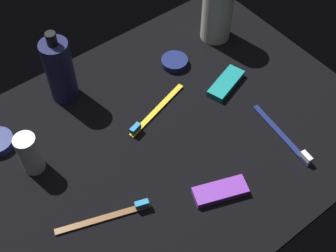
{
  "coord_description": "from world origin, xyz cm",
  "views": [
    {
      "loc": [
        35.37,
        46.0,
        78.69
      ],
      "look_at": [
        0.0,
        0.0,
        3.0
      ],
      "focal_mm": 49.69,
      "sensor_mm": 36.0,
      "label": 1
    }
  ],
  "objects_px": {
    "cream_tin_right": "(175,62)",
    "deodorant_stick": "(30,154)",
    "snack_bar_teal": "(226,83)",
    "bodywash_bottle": "(218,7)",
    "snack_bar_purple": "(220,191)",
    "toothbrush_brown": "(109,216)",
    "toothbrush_yellow": "(154,112)",
    "lotion_bottle": "(59,70)",
    "toothbrush_navy": "(285,137)"
  },
  "relations": [
    {
      "from": "cream_tin_right",
      "to": "deodorant_stick",
      "type": "bearing_deg",
      "value": 8.08
    },
    {
      "from": "snack_bar_teal",
      "to": "cream_tin_right",
      "type": "bearing_deg",
      "value": -85.85
    },
    {
      "from": "bodywash_bottle",
      "to": "snack_bar_purple",
      "type": "height_order",
      "value": "bodywash_bottle"
    },
    {
      "from": "bodywash_bottle",
      "to": "toothbrush_brown",
      "type": "distance_m",
      "value": 0.56
    },
    {
      "from": "cream_tin_right",
      "to": "snack_bar_teal",
      "type": "bearing_deg",
      "value": 111.94
    },
    {
      "from": "snack_bar_teal",
      "to": "toothbrush_yellow",
      "type": "bearing_deg",
      "value": -28.32
    },
    {
      "from": "toothbrush_brown",
      "to": "deodorant_stick",
      "type": "bearing_deg",
      "value": -72.77
    },
    {
      "from": "deodorant_stick",
      "to": "toothbrush_brown",
      "type": "relative_size",
      "value": 0.54
    },
    {
      "from": "snack_bar_purple",
      "to": "snack_bar_teal",
      "type": "height_order",
      "value": "same"
    },
    {
      "from": "lotion_bottle",
      "to": "snack_bar_purple",
      "type": "bearing_deg",
      "value": 105.0
    },
    {
      "from": "snack_bar_teal",
      "to": "cream_tin_right",
      "type": "xyz_separation_m",
      "value": [
        0.05,
        -0.13,
        0.0
      ]
    },
    {
      "from": "toothbrush_brown",
      "to": "snack_bar_teal",
      "type": "bearing_deg",
      "value": -163.7
    },
    {
      "from": "deodorant_stick",
      "to": "toothbrush_brown",
      "type": "distance_m",
      "value": 0.2
    },
    {
      "from": "deodorant_stick",
      "to": "toothbrush_yellow",
      "type": "xyz_separation_m",
      "value": [
        -0.27,
        0.04,
        -0.04
      ]
    },
    {
      "from": "toothbrush_yellow",
      "to": "cream_tin_right",
      "type": "xyz_separation_m",
      "value": [
        -0.13,
        -0.09,
        0.0
      ]
    },
    {
      "from": "snack_bar_teal",
      "to": "lotion_bottle",
      "type": "bearing_deg",
      "value": -51.15
    },
    {
      "from": "snack_bar_teal",
      "to": "snack_bar_purple",
      "type": "bearing_deg",
      "value": 28.08
    },
    {
      "from": "toothbrush_brown",
      "to": "snack_bar_purple",
      "type": "xyz_separation_m",
      "value": [
        -0.2,
        0.09,
        0.0
      ]
    },
    {
      "from": "deodorant_stick",
      "to": "snack_bar_purple",
      "type": "xyz_separation_m",
      "value": [
        -0.25,
        0.27,
        -0.04
      ]
    },
    {
      "from": "toothbrush_navy",
      "to": "cream_tin_right",
      "type": "bearing_deg",
      "value": -81.43
    },
    {
      "from": "snack_bar_purple",
      "to": "snack_bar_teal",
      "type": "relative_size",
      "value": 1.0
    },
    {
      "from": "toothbrush_brown",
      "to": "toothbrush_navy",
      "type": "relative_size",
      "value": 0.96
    },
    {
      "from": "toothbrush_brown",
      "to": "toothbrush_navy",
      "type": "distance_m",
      "value": 0.4
    },
    {
      "from": "lotion_bottle",
      "to": "bodywash_bottle",
      "type": "bearing_deg",
      "value": 171.93
    },
    {
      "from": "bodywash_bottle",
      "to": "deodorant_stick",
      "type": "height_order",
      "value": "bodywash_bottle"
    },
    {
      "from": "lotion_bottle",
      "to": "cream_tin_right",
      "type": "height_order",
      "value": "lotion_bottle"
    },
    {
      "from": "deodorant_stick",
      "to": "snack_bar_teal",
      "type": "height_order",
      "value": "deodorant_stick"
    },
    {
      "from": "toothbrush_brown",
      "to": "toothbrush_navy",
      "type": "xyz_separation_m",
      "value": [
        -0.39,
        0.07,
        0.0
      ]
    },
    {
      "from": "bodywash_bottle",
      "to": "snack_bar_teal",
      "type": "relative_size",
      "value": 1.85
    },
    {
      "from": "toothbrush_yellow",
      "to": "snack_bar_teal",
      "type": "relative_size",
      "value": 1.7
    },
    {
      "from": "deodorant_stick",
      "to": "toothbrush_brown",
      "type": "height_order",
      "value": "deodorant_stick"
    },
    {
      "from": "lotion_bottle",
      "to": "snack_bar_teal",
      "type": "relative_size",
      "value": 1.72
    },
    {
      "from": "deodorant_stick",
      "to": "cream_tin_right",
      "type": "relative_size",
      "value": 1.5
    },
    {
      "from": "bodywash_bottle",
      "to": "snack_bar_teal",
      "type": "height_order",
      "value": "bodywash_bottle"
    },
    {
      "from": "bodywash_bottle",
      "to": "toothbrush_brown",
      "type": "height_order",
      "value": "bodywash_bottle"
    },
    {
      "from": "lotion_bottle",
      "to": "snack_bar_teal",
      "type": "xyz_separation_m",
      "value": [
        -0.3,
        0.2,
        -0.07
      ]
    },
    {
      "from": "toothbrush_yellow",
      "to": "toothbrush_navy",
      "type": "height_order",
      "value": "same"
    },
    {
      "from": "toothbrush_brown",
      "to": "lotion_bottle",
      "type": "bearing_deg",
      "value": -105.81
    },
    {
      "from": "deodorant_stick",
      "to": "toothbrush_brown",
      "type": "bearing_deg",
      "value": 107.23
    },
    {
      "from": "toothbrush_yellow",
      "to": "snack_bar_purple",
      "type": "distance_m",
      "value": 0.24
    },
    {
      "from": "toothbrush_yellow",
      "to": "snack_bar_teal",
      "type": "height_order",
      "value": "toothbrush_yellow"
    },
    {
      "from": "toothbrush_yellow",
      "to": "snack_bar_teal",
      "type": "distance_m",
      "value": 0.18
    },
    {
      "from": "toothbrush_brown",
      "to": "cream_tin_right",
      "type": "height_order",
      "value": "toothbrush_brown"
    },
    {
      "from": "bodywash_bottle",
      "to": "snack_bar_purple",
      "type": "xyz_separation_m",
      "value": [
        0.29,
        0.35,
        -0.08
      ]
    },
    {
      "from": "snack_bar_purple",
      "to": "toothbrush_navy",
      "type": "bearing_deg",
      "value": -155.0
    },
    {
      "from": "snack_bar_teal",
      "to": "bodywash_bottle",
      "type": "bearing_deg",
      "value": -140.45
    },
    {
      "from": "lotion_bottle",
      "to": "bodywash_bottle",
      "type": "height_order",
      "value": "bodywash_bottle"
    },
    {
      "from": "toothbrush_yellow",
      "to": "toothbrush_navy",
      "type": "bearing_deg",
      "value": 128.55
    },
    {
      "from": "lotion_bottle",
      "to": "deodorant_stick",
      "type": "distance_m",
      "value": 0.2
    },
    {
      "from": "toothbrush_navy",
      "to": "snack_bar_purple",
      "type": "distance_m",
      "value": 0.19
    }
  ]
}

